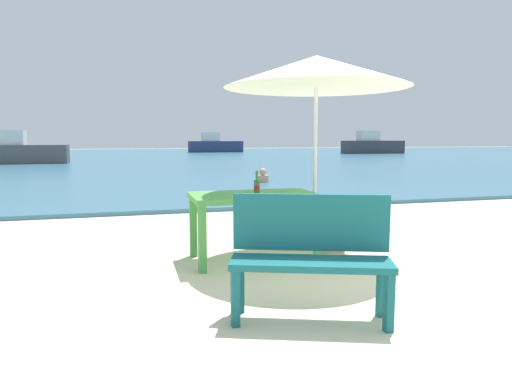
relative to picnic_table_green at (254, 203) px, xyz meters
name	(u,v)px	position (x,y,z in m)	size (l,w,h in m)	color
ground_plane	(397,299)	(0.85, -1.56, -0.65)	(120.00, 120.00, 0.00)	beige
sea_water	(161,157)	(0.85, 28.44, -0.61)	(120.00, 50.00, 0.08)	#386B84
picnic_table_green	(254,203)	(0.00, 0.00, 0.00)	(1.40, 0.80, 0.76)	#4C9E47
beer_bottle_amber	(257,185)	(0.03, -0.02, 0.20)	(0.07, 0.07, 0.26)	#2D662D
patio_umbrella	(316,72)	(0.73, -0.01, 1.47)	(2.10, 2.10, 2.30)	silver
side_table_wood	(332,224)	(1.00, 0.08, -0.30)	(0.44, 0.44, 0.54)	tan
bench_teal_center	(311,249)	(-0.03, -1.73, -0.11)	(1.25, 0.75, 0.95)	#196066
swimmer_person	(263,177)	(2.48, 8.03, -0.41)	(0.34, 0.34, 0.41)	tan
boat_fishing_trawler	(18,152)	(-6.90, 20.94, 0.04)	(4.70, 1.28, 1.71)	#4C4C4C
boat_barge	(372,145)	(18.94, 30.33, 0.13)	(5.39, 1.47, 1.96)	#38383F
boat_ferry	(215,145)	(6.47, 37.65, 0.09)	(5.07, 1.38, 1.85)	navy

